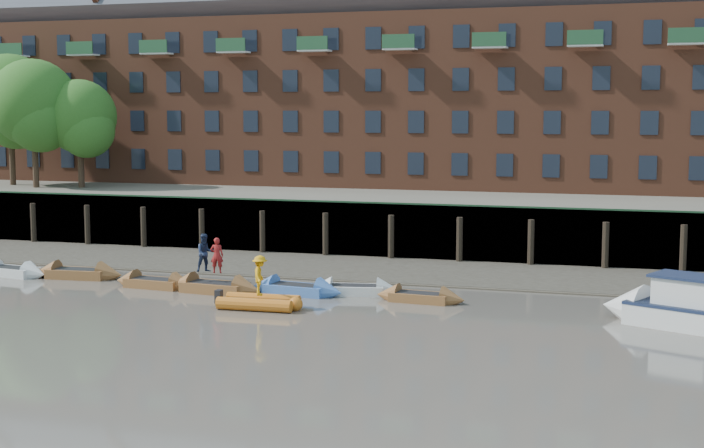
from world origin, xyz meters
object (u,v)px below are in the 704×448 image
at_px(rowboat_5, 354,290).
at_px(person_rower_b, 205,253).
at_px(rowboat_3, 215,287).
at_px(motor_launch, 669,308).
at_px(rowboat_0, 12,271).
at_px(rowboat_1, 79,273).
at_px(rowboat_6, 420,297).
at_px(rowboat_4, 297,289).
at_px(person_rib_crew, 260,275).
at_px(rib_tender, 262,302).
at_px(person_rower_a, 217,255).
at_px(rowboat_2, 155,283).

distance_m(rowboat_5, person_rower_b, 7.32).
height_order(rowboat_3, motor_launch, motor_launch).
height_order(rowboat_0, rowboat_1, rowboat_1).
bearing_deg(person_rower_b, rowboat_3, -52.56).
bearing_deg(person_rower_b, rowboat_6, -37.51).
bearing_deg(rowboat_4, rowboat_6, 5.79).
bearing_deg(rowboat_5, person_rib_crew, -134.86).
xyz_separation_m(rowboat_1, rib_tender, (11.99, -4.39, 0.03)).
height_order(rowboat_3, person_rower_a, person_rower_a).
bearing_deg(rowboat_0, rowboat_3, 3.20).
relative_size(motor_launch, person_rower_a, 4.07).
bearing_deg(rowboat_1, rowboat_3, -15.47).
bearing_deg(rib_tender, rowboat_5, 54.15).
relative_size(rowboat_4, person_rib_crew, 2.72).
relative_size(rowboat_3, person_rib_crew, 2.85).
height_order(rowboat_0, rowboat_6, rowboat_0).
height_order(rowboat_0, motor_launch, motor_launch).
xyz_separation_m(rowboat_6, person_rower_a, (-9.70, -0.68, 1.58)).
bearing_deg(rowboat_1, rowboat_0, -179.05).
xyz_separation_m(rowboat_1, person_rib_crew, (11.93, -4.46, 1.23)).
height_order(rowboat_6, person_rower_b, person_rower_b).
distance_m(rowboat_6, motor_launch, 10.82).
bearing_deg(person_rower_a, rowboat_5, 178.83).
bearing_deg(person_rower_b, rowboat_1, 129.02).
xyz_separation_m(rowboat_4, person_rower_a, (-3.73, -0.74, 1.56)).
relative_size(rowboat_6, rib_tender, 1.14).
xyz_separation_m(rowboat_5, person_rower_b, (-6.99, -1.40, 1.65)).
distance_m(rowboat_6, rib_tender, 7.17).
height_order(rowboat_3, person_rib_crew, person_rib_crew).
relative_size(rowboat_1, person_rower_a, 2.92).
relative_size(rowboat_2, rowboat_5, 1.00).
height_order(rowboat_0, rowboat_4, rowboat_4).
relative_size(rowboat_0, rowboat_5, 1.03).
xyz_separation_m(rowboat_6, rib_tender, (-6.26, -3.50, 0.06)).
xyz_separation_m(rowboat_3, rowboat_6, (9.84, 0.67, -0.04)).
bearing_deg(person_rower_b, motor_launch, -43.77).
relative_size(person_rower_a, person_rower_b, 0.92).
distance_m(rowboat_1, motor_launch, 29.04).
bearing_deg(rowboat_2, rowboat_3, -1.11).
bearing_deg(rowboat_2, rowboat_5, 11.45).
height_order(rowboat_3, rowboat_5, rowboat_3).
height_order(rowboat_5, person_rower_b, person_rower_b).
xyz_separation_m(rowboat_0, rowboat_3, (12.17, -1.17, 0.02)).
height_order(motor_launch, person_rower_a, person_rower_a).
distance_m(rowboat_2, person_rib_crew, 7.71).
bearing_deg(rowboat_1, rowboat_5, -5.14).
height_order(rowboat_0, rowboat_3, rowboat_3).
xyz_separation_m(rowboat_0, person_rower_b, (11.64, -1.06, 1.64)).
xyz_separation_m(motor_launch, person_rower_a, (-20.37, 1.05, 1.11)).
relative_size(rowboat_0, person_rower_b, 2.54).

